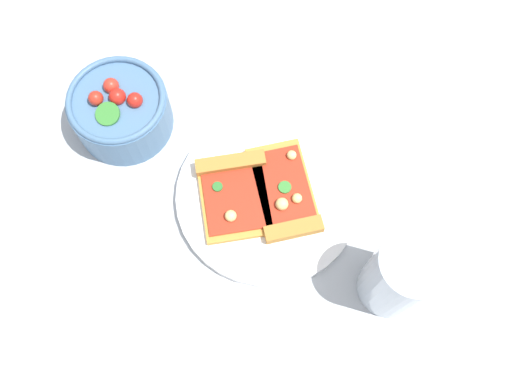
{
  "coord_description": "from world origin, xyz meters",
  "views": [
    {
      "loc": [
        0.21,
        -0.07,
        0.72
      ],
      "look_at": [
        -0.04,
        -0.0,
        0.03
      ],
      "focal_mm": 39.86,
      "sensor_mm": 36.0,
      "label": 1
    }
  ],
  "objects_px": {
    "pizza_slice_near": "(285,196)",
    "pizza_slice_far": "(234,190)",
    "soda_glass": "(399,277)",
    "plate": "(268,196)",
    "salad_bowl": "(121,110)"
  },
  "relations": [
    {
      "from": "pizza_slice_far",
      "to": "salad_bowl",
      "type": "relative_size",
      "value": 0.92
    },
    {
      "from": "pizza_slice_near",
      "to": "pizza_slice_far",
      "type": "distance_m",
      "value": 0.07
    },
    {
      "from": "pizza_slice_near",
      "to": "pizza_slice_far",
      "type": "height_order",
      "value": "pizza_slice_near"
    },
    {
      "from": "pizza_slice_near",
      "to": "salad_bowl",
      "type": "relative_size",
      "value": 1.02
    },
    {
      "from": "pizza_slice_near",
      "to": "pizza_slice_far",
      "type": "relative_size",
      "value": 1.12
    },
    {
      "from": "pizza_slice_far",
      "to": "salad_bowl",
      "type": "distance_m",
      "value": 0.19
    },
    {
      "from": "plate",
      "to": "salad_bowl",
      "type": "bearing_deg",
      "value": -134.39
    },
    {
      "from": "plate",
      "to": "soda_glass",
      "type": "relative_size",
      "value": 1.76
    },
    {
      "from": "pizza_slice_far",
      "to": "soda_glass",
      "type": "xyz_separation_m",
      "value": [
        0.17,
        0.16,
        0.04
      ]
    },
    {
      "from": "soda_glass",
      "to": "pizza_slice_near",
      "type": "bearing_deg",
      "value": -146.72
    },
    {
      "from": "plate",
      "to": "pizza_slice_near",
      "type": "height_order",
      "value": "pizza_slice_near"
    },
    {
      "from": "salad_bowl",
      "to": "pizza_slice_near",
      "type": "bearing_deg",
      "value": 47.1
    },
    {
      "from": "pizza_slice_far",
      "to": "soda_glass",
      "type": "height_order",
      "value": "soda_glass"
    },
    {
      "from": "plate",
      "to": "pizza_slice_near",
      "type": "xyz_separation_m",
      "value": [
        0.01,
        0.02,
        0.01
      ]
    },
    {
      "from": "plate",
      "to": "soda_glass",
      "type": "bearing_deg",
      "value": 36.56
    }
  ]
}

